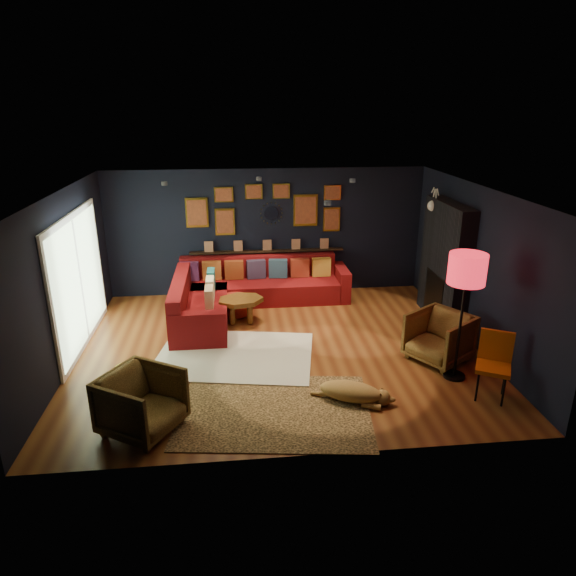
{
  "coord_description": "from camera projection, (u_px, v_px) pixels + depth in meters",
  "views": [
    {
      "loc": [
        -0.67,
        -7.6,
        3.85
      ],
      "look_at": [
        0.18,
        0.3,
        0.95
      ],
      "focal_mm": 32.0,
      "sensor_mm": 36.0,
      "label": 1
    }
  ],
  "objects": [
    {
      "name": "sliding_door",
      "position": [
        79.0,
        281.0,
        8.35
      ],
      "size": [
        0.06,
        2.8,
        2.2
      ],
      "color": "white",
      "rests_on": "ground"
    },
    {
      "name": "sunburst_mirror",
      "position": [
        271.0,
        213.0,
        10.46
      ],
      "size": [
        0.47,
        0.16,
        0.47
      ],
      "color": "silver",
      "rests_on": "room_walls"
    },
    {
      "name": "orange_chair",
      "position": [
        494.0,
        359.0,
        6.97
      ],
      "size": [
        0.6,
        0.6,
        0.93
      ],
      "rotation": [
        0.0,
        0.0,
        -0.51
      ],
      "color": "black",
      "rests_on": "ground"
    },
    {
      "name": "dog",
      "position": [
        351.0,
        388.0,
        6.94
      ],
      "size": [
        1.29,
        0.99,
        0.37
      ],
      "primitive_type": null,
      "rotation": [
        0.0,
        0.0,
        -0.41
      ],
      "color": "#B17C43",
      "rests_on": "leopard_rug"
    },
    {
      "name": "armchair_right",
      "position": [
        439.0,
        335.0,
        7.97
      ],
      "size": [
        1.11,
        1.12,
        0.86
      ],
      "primitive_type": "imported",
      "rotation": [
        0.0,
        0.0,
        -0.98
      ],
      "color": "#A77B32",
      "rests_on": "ground"
    },
    {
      "name": "floor",
      "position": [
        279.0,
        349.0,
        8.49
      ],
      "size": [
        6.5,
        6.5,
        0.0
      ],
      "primitive_type": "plane",
      "color": "brown",
      "rests_on": "ground"
    },
    {
      "name": "gallery_wall",
      "position": [
        266.0,
        208.0,
        10.4
      ],
      "size": [
        3.15,
        0.04,
        1.02
      ],
      "color": "gold",
      "rests_on": "room_walls"
    },
    {
      "name": "sectional",
      "position": [
        239.0,
        294.0,
        10.0
      ],
      "size": [
        3.41,
        2.69,
        0.86
      ],
      "color": "maroon",
      "rests_on": "ground"
    },
    {
      "name": "floor_lamp",
      "position": [
        467.0,
        274.0,
        7.06
      ],
      "size": [
        0.52,
        0.52,
        1.9
      ],
      "color": "black",
      "rests_on": "ground"
    },
    {
      "name": "gold_stool",
      "position": [
        129.0,
        380.0,
        7.11
      ],
      "size": [
        0.34,
        0.34,
        0.42
      ],
      "primitive_type": "cylinder",
      "color": "gold",
      "rests_on": "ground"
    },
    {
      "name": "shag_rug",
      "position": [
        235.0,
        355.0,
        8.22
      ],
      "size": [
        2.72,
        2.18,
        0.03
      ],
      "primitive_type": "cube",
      "rotation": [
        0.0,
        0.0,
        -0.18
      ],
      "color": "silver",
      "rests_on": "ground"
    },
    {
      "name": "pouf",
      "position": [
        235.0,
        305.0,
        9.74
      ],
      "size": [
        0.53,
        0.53,
        0.35
      ],
      "primitive_type": "cylinder",
      "color": "maroon",
      "rests_on": "shag_rug"
    },
    {
      "name": "ceiling_spots",
      "position": [
        274.0,
        185.0,
        8.36
      ],
      "size": [
        3.3,
        2.5,
        0.06
      ],
      "color": "black",
      "rests_on": "room_walls"
    },
    {
      "name": "leopard_rug",
      "position": [
        275.0,
        410.0,
        6.78
      ],
      "size": [
        2.71,
        2.09,
        0.01
      ],
      "primitive_type": "cube",
      "rotation": [
        0.0,
        0.0,
        -0.13
      ],
      "color": "tan",
      "rests_on": "ground"
    },
    {
      "name": "fireplace",
      "position": [
        444.0,
        267.0,
        9.29
      ],
      "size": [
        0.31,
        1.6,
        2.2
      ],
      "color": "black",
      "rests_on": "ground"
    },
    {
      "name": "ledge",
      "position": [
        267.0,
        251.0,
        10.67
      ],
      "size": [
        3.2,
        0.12,
        0.04
      ],
      "primitive_type": "cube",
      "color": "black",
      "rests_on": "room_walls"
    },
    {
      "name": "room_walls",
      "position": [
        278.0,
        256.0,
        7.94
      ],
      "size": [
        6.5,
        6.5,
        6.5
      ],
      "color": "black",
      "rests_on": "ground"
    },
    {
      "name": "deer_head",
      "position": [
        442.0,
        206.0,
        9.41
      ],
      "size": [
        0.5,
        0.28,
        0.45
      ],
      "color": "white",
      "rests_on": "fireplace"
    },
    {
      "name": "coffee_table",
      "position": [
        241.0,
        303.0,
        9.4
      ],
      "size": [
        0.96,
        0.8,
        0.43
      ],
      "rotation": [
        0.0,
        0.0,
        0.2
      ],
      "color": "brown",
      "rests_on": "shag_rug"
    },
    {
      "name": "armchair_left",
      "position": [
        141.0,
        400.0,
        6.24
      ],
      "size": [
        1.11,
        1.12,
        0.86
      ],
      "primitive_type": "imported",
      "rotation": [
        0.0,
        0.0,
        1.02
      ],
      "color": "#A77B32",
      "rests_on": "ground"
    }
  ]
}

